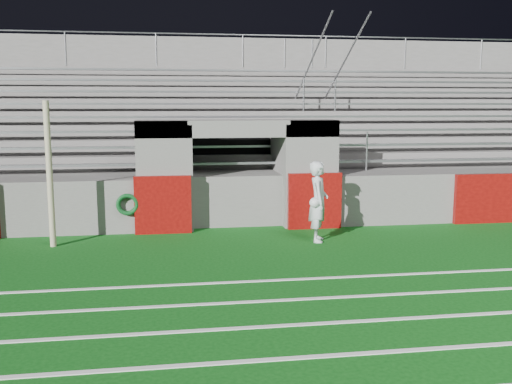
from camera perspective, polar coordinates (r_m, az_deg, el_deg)
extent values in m
plane|color=#0C4C11|center=(10.73, 0.39, -7.28)|extent=(90.00, 90.00, 0.00)
cylinder|color=tan|center=(12.56, -19.94, 1.63)|extent=(0.13, 0.13, 3.05)
cube|color=white|center=(7.04, 5.72, -16.08)|extent=(28.00, 0.09, 0.01)
cube|color=white|center=(7.93, 3.88, -13.12)|extent=(28.00, 0.09, 0.01)
cube|color=white|center=(8.85, 2.46, -10.76)|extent=(28.00, 0.09, 0.01)
cube|color=white|center=(9.78, 1.32, -8.84)|extent=(28.00, 0.09, 0.01)
cube|color=#605D5B|center=(13.79, -9.32, 1.69)|extent=(1.20, 1.00, 2.60)
cube|color=#605D5B|center=(14.20, 5.36, 1.97)|extent=(1.20, 1.00, 2.60)
cube|color=black|center=(15.56, -2.61, 2.39)|extent=(2.60, 0.20, 2.50)
cube|color=#605D5B|center=(14.39, -6.71, 1.83)|extent=(0.10, 2.20, 2.50)
cube|color=#605D5B|center=(14.65, 2.32, 2.00)|extent=(0.10, 2.20, 2.50)
cube|color=#605D5B|center=(13.79, -1.89, 6.38)|extent=(4.80, 1.00, 0.40)
cube|color=#605D5B|center=(17.70, -3.34, 2.82)|extent=(26.00, 8.00, 0.20)
cube|color=#605D5B|center=(17.78, -3.33, 0.82)|extent=(26.00, 8.00, 1.05)
cube|color=#5A0907|center=(13.33, -9.28, -1.27)|extent=(1.30, 0.15, 1.35)
cube|color=#5A0907|center=(13.76, 5.88, -0.89)|extent=(1.30, 0.15, 1.35)
cube|color=#5A0907|center=(15.61, 22.83, -0.57)|extent=(2.20, 0.15, 1.25)
cube|color=#92959A|center=(14.77, -2.30, 2.92)|extent=(23.00, 0.28, 0.06)
cube|color=#605D5B|center=(15.62, -2.65, 3.12)|extent=(24.00, 0.75, 0.38)
cube|color=#92959A|center=(15.49, -2.62, 4.59)|extent=(23.00, 0.28, 0.06)
cube|color=#605D5B|center=(16.35, -2.93, 4.03)|extent=(24.00, 0.75, 0.76)
cube|color=#92959A|center=(16.21, -2.91, 6.12)|extent=(23.00, 0.28, 0.06)
cube|color=#605D5B|center=(17.08, -3.18, 4.86)|extent=(24.00, 0.75, 1.14)
cube|color=#92959A|center=(16.94, -3.17, 7.51)|extent=(23.00, 0.28, 0.06)
cube|color=#605D5B|center=(17.81, -3.42, 5.63)|extent=(24.00, 0.75, 1.52)
cube|color=#92959A|center=(17.69, -3.42, 8.79)|extent=(23.00, 0.28, 0.06)
cube|color=#605D5B|center=(18.55, -3.64, 6.34)|extent=(24.00, 0.75, 1.90)
cube|color=#92959A|center=(18.44, -3.65, 9.96)|extent=(23.00, 0.28, 0.06)
cube|color=#605D5B|center=(19.29, -3.84, 6.99)|extent=(24.00, 0.75, 2.28)
cube|color=#92959A|center=(19.20, -3.86, 11.04)|extent=(23.00, 0.28, 0.06)
cube|color=#605D5B|center=(20.03, -4.03, 7.59)|extent=(24.00, 0.75, 2.66)
cube|color=#92959A|center=(19.96, -4.06, 12.04)|extent=(23.00, 0.28, 0.06)
cube|color=#605D5B|center=(20.70, -4.19, 7.80)|extent=(26.00, 0.60, 5.29)
cylinder|color=#A5A8AD|center=(14.96, 7.39, 4.00)|extent=(0.05, 0.05, 1.00)
cylinder|color=#A5A8AD|center=(17.82, 4.80, 9.67)|extent=(0.05, 0.05, 1.00)
cylinder|color=#A5A8AD|center=(20.83, 2.89, 13.73)|extent=(0.05, 0.05, 1.00)
cylinder|color=#A5A8AD|center=(17.84, 4.82, 11.28)|extent=(0.05, 6.02, 3.08)
cylinder|color=#A5A8AD|center=(15.27, 11.01, 4.01)|extent=(0.05, 0.05, 1.00)
cylinder|color=#A5A8AD|center=(18.08, 7.93, 9.60)|extent=(0.05, 0.05, 1.00)
cylinder|color=#A5A8AD|center=(21.05, 5.63, 13.64)|extent=(0.05, 0.05, 1.00)
cylinder|color=#A5A8AD|center=(18.10, 7.96, 11.19)|extent=(0.05, 6.02, 3.08)
cylinder|color=#A5A8AD|center=(20.70, -18.52, 13.47)|extent=(0.05, 0.05, 1.10)
cylinder|color=#A5A8AD|center=(20.43, -9.96, 13.85)|extent=(0.05, 0.05, 1.10)
cylinder|color=#A5A8AD|center=(20.59, -1.33, 13.94)|extent=(0.05, 0.05, 1.10)
cylinder|color=#A5A8AD|center=(21.18, 6.99, 13.73)|extent=(0.05, 0.05, 1.10)
cylinder|color=#A5A8AD|center=(22.17, 14.68, 13.29)|extent=(0.05, 0.05, 1.10)
cylinder|color=#A5A8AD|center=(23.50, 21.59, 12.69)|extent=(0.05, 0.05, 1.10)
cylinder|color=#A5A8AD|center=(20.55, -4.21, 15.47)|extent=(24.00, 0.05, 0.05)
imported|color=silver|center=(12.45, 6.26, -0.95)|extent=(0.56, 0.72, 1.76)
sphere|color=white|center=(12.24, 5.87, -1.06)|extent=(0.22, 0.22, 0.22)
torus|color=#0D400C|center=(13.36, -12.73, -1.20)|extent=(0.49, 0.09, 0.49)
torus|color=#0E461C|center=(13.31, -12.74, -1.23)|extent=(0.51, 0.10, 0.51)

